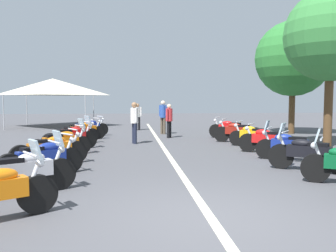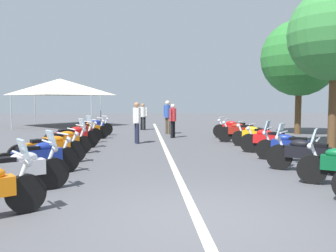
{
  "view_description": "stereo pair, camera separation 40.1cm",
  "coord_description": "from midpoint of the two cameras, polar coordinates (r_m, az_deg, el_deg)",
  "views": [
    {
      "loc": [
        -5.32,
        1.23,
        1.85
      ],
      "look_at": [
        6.36,
        0.0,
        0.95
      ],
      "focal_mm": 38.05,
      "sensor_mm": 36.0,
      "label": 1
    },
    {
      "loc": [
        -5.32,
        0.82,
        1.85
      ],
      "look_at": [
        6.36,
        0.0,
        0.95
      ],
      "focal_mm": 38.05,
      "sensor_mm": 36.0,
      "label": 2
    }
  ],
  "objects": [
    {
      "name": "roadside_tree_1",
      "position": [
        20.01,
        18.88,
        10.16
      ],
      "size": [
        3.95,
        3.95,
        5.93
      ],
      "color": "brown",
      "rests_on": "ground_plane"
    },
    {
      "name": "bystander_2",
      "position": [
        18.62,
        -1.41,
        1.86
      ],
      "size": [
        0.4,
        0.4,
        1.76
      ],
      "rotation": [
        0.0,
        0.0,
        2.35
      ],
      "color": "brown",
      "rests_on": "ground_plane"
    },
    {
      "name": "motorcycle_left_row_8",
      "position": [
        17.91,
        -13.28,
        -0.21
      ],
      "size": [
        1.23,
        1.92,
        1.0
      ],
      "rotation": [
        0.0,
        0.0,
        -1.03
      ],
      "color": "black",
      "rests_on": "ground_plane"
    },
    {
      "name": "bystander_4",
      "position": [
        14.71,
        -6.19,
        1.06
      ],
      "size": [
        0.51,
        0.32,
        1.71
      ],
      "rotation": [
        0.0,
        0.0,
        5.03
      ],
      "color": "#1E2338",
      "rests_on": "ground_plane"
    },
    {
      "name": "motorcycle_right_row_5",
      "position": [
        14.02,
        12.69,
        -1.48
      ],
      "size": [
        1.34,
        1.61,
        0.98
      ],
      "rotation": [
        0.0,
        0.0,
        0.89
      ],
      "color": "black",
      "rests_on": "ground_plane"
    },
    {
      "name": "event_tent",
      "position": [
        25.05,
        -18.41,
        5.98
      ],
      "size": [
        5.33,
        5.33,
        3.2
      ],
      "color": "beige",
      "rests_on": "ground_plane"
    },
    {
      "name": "motorcycle_left_row_5",
      "position": [
        13.4,
        -16.16,
        -1.69
      ],
      "size": [
        1.39,
        1.82,
        1.22
      ],
      "rotation": [
        0.0,
        0.0,
        -0.94
      ],
      "color": "black",
      "rests_on": "ground_plane"
    },
    {
      "name": "motorcycle_left_row_4",
      "position": [
        12.06,
        -17.57,
        -2.47
      ],
      "size": [
        1.27,
        1.82,
        1.19
      ],
      "rotation": [
        0.0,
        0.0,
        -0.99
      ],
      "color": "black",
      "rests_on": "ground_plane"
    },
    {
      "name": "lane_centre_stripe",
      "position": [
        12.55,
        -1.24,
        -4.08
      ],
      "size": [
        27.79,
        0.16,
        0.01
      ],
      "primitive_type": "cube",
      "color": "beige",
      "rests_on": "ground_plane"
    },
    {
      "name": "motorcycle_right_row_2",
      "position": [
        9.67,
        20.41,
        -4.08
      ],
      "size": [
        1.38,
        1.71,
        1.22
      ],
      "rotation": [
        0.0,
        0.0,
        0.91
      ],
      "color": "black",
      "rests_on": "ground_plane"
    },
    {
      "name": "motorcycle_right_row_3",
      "position": [
        11.19,
        17.8,
        -2.97
      ],
      "size": [
        1.21,
        1.76,
        1.2
      ],
      "rotation": [
        0.0,
        0.0,
        1.0
      ],
      "color": "black",
      "rests_on": "ground_plane"
    },
    {
      "name": "ground_plane",
      "position": [
        5.73,
        4.8,
        -14.47
      ],
      "size": [
        80.0,
        80.0,
        0.0
      ],
      "primitive_type": "plane",
      "color": "#4C4C51"
    },
    {
      "name": "roadside_tree_0",
      "position": [
        15.06,
        23.95,
        13.1
      ],
      "size": [
        3.49,
        3.49,
        6.0
      ],
      "color": "brown",
      "rests_on": "ground_plane"
    },
    {
      "name": "motorcycle_right_row_7",
      "position": [
        16.82,
        9.29,
        -0.42
      ],
      "size": [
        1.23,
        1.85,
        1.01
      ],
      "rotation": [
        0.0,
        0.0,
        1.01
      ],
      "color": "black",
      "rests_on": "ground_plane"
    },
    {
      "name": "motorcycle_left_row_1",
      "position": [
        7.45,
        -23.63,
        -6.66
      ],
      "size": [
        1.25,
        1.87,
        1.21
      ],
      "rotation": [
        0.0,
        0.0,
        -1.01
      ],
      "color": "black",
      "rests_on": "ground_plane"
    },
    {
      "name": "motorcycle_left_row_6",
      "position": [
        14.91,
        -15.26,
        -1.16
      ],
      "size": [
        1.5,
        1.72,
        0.99
      ],
      "rotation": [
        0.0,
        0.0,
        -0.86
      ],
      "color": "black",
      "rests_on": "ground_plane"
    },
    {
      "name": "bystander_0",
      "position": [
        21.1,
        -5.45,
        1.82
      ],
      "size": [
        0.32,
        0.51,
        1.58
      ],
      "rotation": [
        0.0,
        0.0,
        2.84
      ],
      "color": "black",
      "rests_on": "ground_plane"
    },
    {
      "name": "motorcycle_right_row_6",
      "position": [
        15.28,
        10.41,
        -0.9
      ],
      "size": [
        1.11,
        1.91,
        1.01
      ],
      "rotation": [
        0.0,
        0.0,
        1.09
      ],
      "color": "black",
      "rests_on": "ground_plane"
    },
    {
      "name": "motorcycle_left_row_3",
      "position": [
        10.41,
        -19.39,
        -3.55
      ],
      "size": [
        1.25,
        1.94,
        1.0
      ],
      "rotation": [
        0.0,
        0.0,
        -1.03
      ],
      "color": "black",
      "rests_on": "ground_plane"
    },
    {
      "name": "motorcycle_left_row_2",
      "position": [
        8.98,
        -20.75,
        -4.83
      ],
      "size": [
        1.42,
        1.77,
        1.0
      ],
      "rotation": [
        0.0,
        0.0,
        -0.91
      ],
      "color": "black",
      "rests_on": "ground_plane"
    },
    {
      "name": "motorcycle_left_row_7",
      "position": [
        16.45,
        -14.0,
        -0.65
      ],
      "size": [
        1.24,
        1.85,
        0.98
      ],
      "rotation": [
        0.0,
        0.0,
        -1.0
      ],
      "color": "black",
      "rests_on": "ground_plane"
    },
    {
      "name": "motorcycle_right_row_4",
      "position": [
        12.46,
        14.79,
        -2.18
      ],
      "size": [
        1.32,
        1.72,
        1.0
      ],
      "rotation": [
        0.0,
        0.0,
        0.94
      ],
      "color": "black",
      "rests_on": "ground_plane"
    },
    {
      "name": "bystander_3",
      "position": [
        16.84,
        -0.5,
        1.27
      ],
      "size": [
        0.46,
        0.32,
        1.61
      ],
      "rotation": [
        0.0,
        0.0,
        1.02
      ],
      "color": "black",
      "rests_on": "ground_plane"
    }
  ]
}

